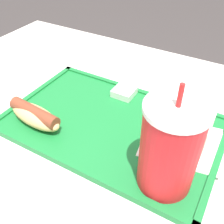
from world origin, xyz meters
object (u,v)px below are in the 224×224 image
Objects in this scene: soda_cup at (170,148)px; sauce_cup_mayo at (124,92)px; hot_dog_far at (35,115)px; fries_carton at (184,128)px.

soda_cup is 0.26m from sauce_cup_mayo.
soda_cup is at bearing 179.50° from hot_dog_far.
soda_cup is 1.96× the size of fries_carton.
soda_cup is 0.12m from fries_carton.
sauce_cup_mayo is at bearing -47.15° from soda_cup.
fries_carton is at bearing 154.94° from sauce_cup_mayo.
soda_cup is 0.29m from hot_dog_far.
fries_carton reaches higher than sauce_cup_mayo.
sauce_cup_mayo is at bearing -25.06° from fries_carton.
hot_dog_far is 2.74× the size of sauce_cup_mayo.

